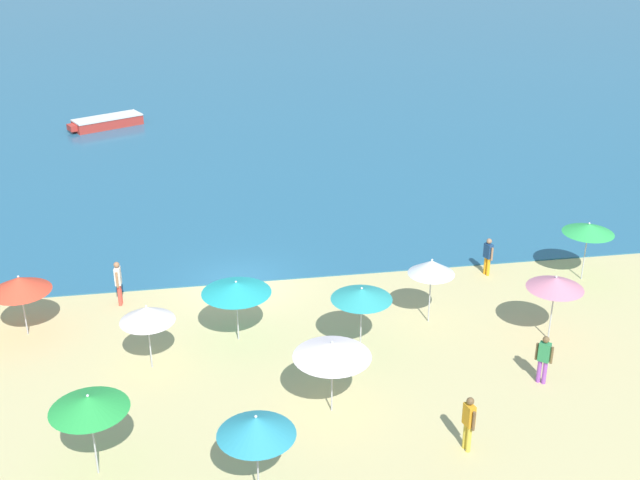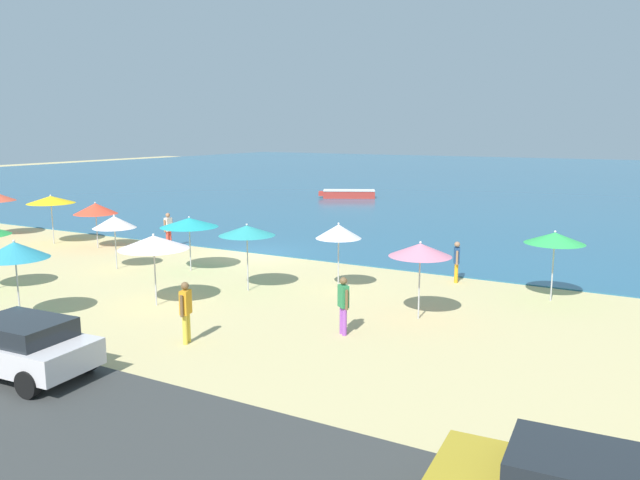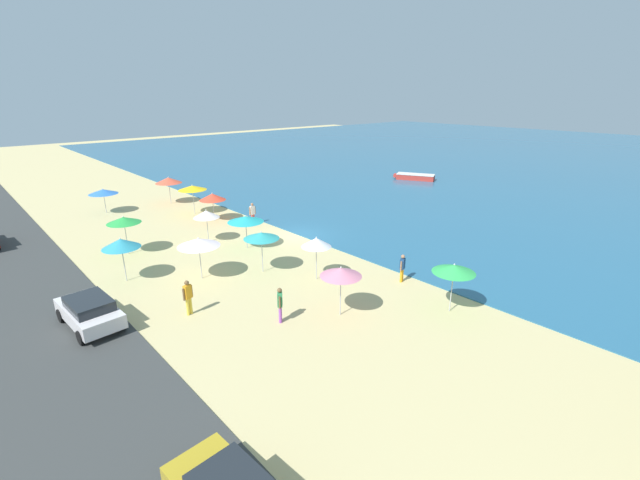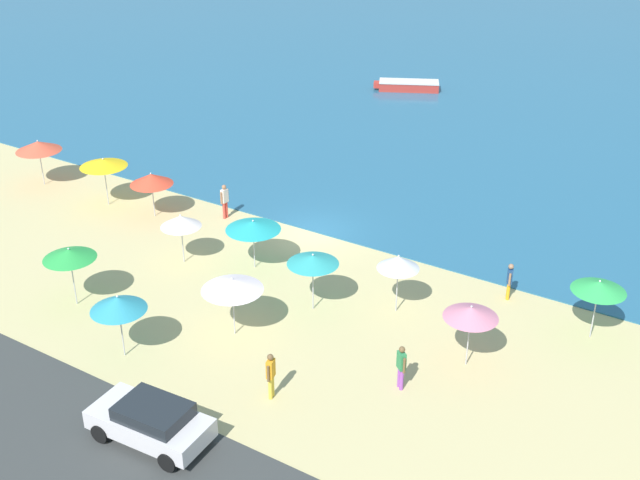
{
  "view_description": "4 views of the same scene",
  "coord_description": "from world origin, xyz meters",
  "px_view_note": "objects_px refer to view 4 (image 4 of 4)",
  "views": [
    {
      "loc": [
        -1.5,
        -29.12,
        14.93
      ],
      "look_at": [
        3.56,
        1.43,
        1.03
      ],
      "focal_mm": 45.0,
      "sensor_mm": 36.0,
      "label": 1
    },
    {
      "loc": [
        17.16,
        -24.33,
        5.97
      ],
      "look_at": [
        3.82,
        -0.48,
        1.08
      ],
      "focal_mm": 35.0,
      "sensor_mm": 36.0,
      "label": 2
    },
    {
      "loc": [
        23.52,
        -19.09,
        10.19
      ],
      "look_at": [
        5.41,
        -2.79,
        1.71
      ],
      "focal_mm": 24.0,
      "sensor_mm": 36.0,
      "label": 3
    },
    {
      "loc": [
        18.95,
        -29.29,
        17.38
      ],
      "look_at": [
        2.53,
        -3.42,
        1.74
      ],
      "focal_mm": 45.0,
      "sensor_mm": 36.0,
      "label": 4
    }
  ],
  "objects_px": {
    "beach_umbrella_5": "(599,286)",
    "beach_umbrella_6": "(38,146)",
    "beach_umbrella_2": "(118,304)",
    "beach_umbrella_4": "(471,312)",
    "bather_0": "(510,279)",
    "skiff_nearshore": "(408,86)",
    "beach_umbrella_10": "(103,163)",
    "beach_umbrella_8": "(151,179)",
    "bather_2": "(271,373)",
    "beach_umbrella_1": "(398,262)",
    "beach_umbrella_7": "(69,254)",
    "beach_umbrella_9": "(253,225)",
    "parked_car_1": "(151,421)",
    "beach_umbrella_12": "(313,260)",
    "bather_1": "(225,199)",
    "bather_3": "(401,365)",
    "beach_umbrella_3": "(232,284)",
    "beach_umbrella_11": "(181,221)"
  },
  "relations": [
    {
      "from": "beach_umbrella_5",
      "to": "beach_umbrella_6",
      "type": "height_order",
      "value": "beach_umbrella_6"
    },
    {
      "from": "beach_umbrella_2",
      "to": "beach_umbrella_4",
      "type": "bearing_deg",
      "value": 29.83
    },
    {
      "from": "bather_0",
      "to": "skiff_nearshore",
      "type": "height_order",
      "value": "bather_0"
    },
    {
      "from": "beach_umbrella_5",
      "to": "skiff_nearshore",
      "type": "distance_m",
      "value": 33.24
    },
    {
      "from": "beach_umbrella_10",
      "to": "beach_umbrella_8",
      "type": "bearing_deg",
      "value": 4.76
    },
    {
      "from": "beach_umbrella_8",
      "to": "beach_umbrella_10",
      "type": "distance_m",
      "value": 3.05
    },
    {
      "from": "bather_2",
      "to": "beach_umbrella_2",
      "type": "bearing_deg",
      "value": -171.49
    },
    {
      "from": "skiff_nearshore",
      "to": "bather_0",
      "type": "bearing_deg",
      "value": -55.25
    },
    {
      "from": "beach_umbrella_1",
      "to": "beach_umbrella_2",
      "type": "bearing_deg",
      "value": -130.87
    },
    {
      "from": "beach_umbrella_7",
      "to": "beach_umbrella_8",
      "type": "xyz_separation_m",
      "value": [
        -3.15,
        8.06,
        -0.31
      ]
    },
    {
      "from": "beach_umbrella_9",
      "to": "beach_umbrella_7",
      "type": "bearing_deg",
      "value": -123.84
    },
    {
      "from": "beach_umbrella_9",
      "to": "parked_car_1",
      "type": "distance_m",
      "value": 11.82
    },
    {
      "from": "beach_umbrella_12",
      "to": "skiff_nearshore",
      "type": "xyz_separation_m",
      "value": [
        -10.77,
        29.79,
        -1.87
      ]
    },
    {
      "from": "beach_umbrella_8",
      "to": "parked_car_1",
      "type": "xyz_separation_m",
      "value": [
        11.61,
        -12.6,
        -1.2
      ]
    },
    {
      "from": "beach_umbrella_9",
      "to": "bather_2",
      "type": "xyz_separation_m",
      "value": [
        6.02,
        -7.15,
        -1.07
      ]
    },
    {
      "from": "beach_umbrella_2",
      "to": "bather_1",
      "type": "xyz_separation_m",
      "value": [
        -4.27,
        11.39,
        -1.23
      ]
    },
    {
      "from": "beach_umbrella_10",
      "to": "parked_car_1",
      "type": "relative_size",
      "value": 0.64
    },
    {
      "from": "skiff_nearshore",
      "to": "beach_umbrella_2",
      "type": "bearing_deg",
      "value": -79.66
    },
    {
      "from": "bather_1",
      "to": "bather_3",
      "type": "bearing_deg",
      "value": -28.96
    },
    {
      "from": "beach_umbrella_1",
      "to": "parked_car_1",
      "type": "height_order",
      "value": "beach_umbrella_1"
    },
    {
      "from": "beach_umbrella_3",
      "to": "bather_0",
      "type": "xyz_separation_m",
      "value": [
        7.99,
        8.19,
        -1.29
      ]
    },
    {
      "from": "beach_umbrella_3",
      "to": "bather_1",
      "type": "relative_size",
      "value": 1.38
    },
    {
      "from": "beach_umbrella_6",
      "to": "beach_umbrella_1",
      "type": "bearing_deg",
      "value": -3.13
    },
    {
      "from": "beach_umbrella_4",
      "to": "beach_umbrella_7",
      "type": "distance_m",
      "value": 15.95
    },
    {
      "from": "bather_2",
      "to": "parked_car_1",
      "type": "height_order",
      "value": "bather_2"
    },
    {
      "from": "beach_umbrella_2",
      "to": "beach_umbrella_8",
      "type": "bearing_deg",
      "value": 127.64
    },
    {
      "from": "beach_umbrella_4",
      "to": "beach_umbrella_11",
      "type": "relative_size",
      "value": 1.06
    },
    {
      "from": "beach_umbrella_5",
      "to": "skiff_nearshore",
      "type": "relative_size",
      "value": 0.52
    },
    {
      "from": "beach_umbrella_1",
      "to": "beach_umbrella_9",
      "type": "distance_m",
      "value": 7.04
    },
    {
      "from": "beach_umbrella_6",
      "to": "skiff_nearshore",
      "type": "xyz_separation_m",
      "value": [
        8.79,
        26.89,
        -1.85
      ]
    },
    {
      "from": "beach_umbrella_1",
      "to": "beach_umbrella_11",
      "type": "distance_m",
      "value": 10.15
    },
    {
      "from": "beach_umbrella_12",
      "to": "bather_2",
      "type": "bearing_deg",
      "value": -71.12
    },
    {
      "from": "bather_3",
      "to": "parked_car_1",
      "type": "height_order",
      "value": "bather_3"
    },
    {
      "from": "beach_umbrella_7",
      "to": "beach_umbrella_9",
      "type": "bearing_deg",
      "value": 56.16
    },
    {
      "from": "bather_0",
      "to": "bather_1",
      "type": "xyz_separation_m",
      "value": [
        -14.82,
        -0.14,
        0.1
      ]
    },
    {
      "from": "beach_umbrella_10",
      "to": "bather_0",
      "type": "xyz_separation_m",
      "value": [
        21.02,
        2.13,
        -1.41
      ]
    },
    {
      "from": "beach_umbrella_10",
      "to": "bather_3",
      "type": "xyz_separation_m",
      "value": [
        20.02,
        -5.66,
        -1.35
      ]
    },
    {
      "from": "beach_umbrella_4",
      "to": "beach_umbrella_8",
      "type": "relative_size",
      "value": 1.06
    },
    {
      "from": "beach_umbrella_12",
      "to": "bather_2",
      "type": "height_order",
      "value": "beach_umbrella_12"
    },
    {
      "from": "beach_umbrella_5",
      "to": "beach_umbrella_4",
      "type": "bearing_deg",
      "value": -128.14
    },
    {
      "from": "bather_0",
      "to": "parked_car_1",
      "type": "relative_size",
      "value": 0.4
    },
    {
      "from": "beach_umbrella_7",
      "to": "bather_1",
      "type": "bearing_deg",
      "value": 89.85
    },
    {
      "from": "beach_umbrella_6",
      "to": "beach_umbrella_8",
      "type": "xyz_separation_m",
      "value": [
        7.97,
        0.24,
        -0.23
      ]
    },
    {
      "from": "beach_umbrella_1",
      "to": "bather_1",
      "type": "height_order",
      "value": "beach_umbrella_1"
    },
    {
      "from": "beach_umbrella_6",
      "to": "bather_1",
      "type": "xyz_separation_m",
      "value": [
        11.15,
        1.98,
        -1.23
      ]
    },
    {
      "from": "beach_umbrella_1",
      "to": "beach_umbrella_5",
      "type": "distance_m",
      "value": 7.57
    },
    {
      "from": "bather_1",
      "to": "beach_umbrella_11",
      "type": "bearing_deg",
      "value": -74.38
    },
    {
      "from": "beach_umbrella_10",
      "to": "parked_car_1",
      "type": "distance_m",
      "value": 19.2
    },
    {
      "from": "beach_umbrella_1",
      "to": "beach_umbrella_11",
      "type": "xyz_separation_m",
      "value": [
        -10.04,
        -1.45,
        -0.19
      ]
    },
    {
      "from": "beach_umbrella_5",
      "to": "bather_0",
      "type": "distance_m",
      "value": 4.08
    }
  ]
}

